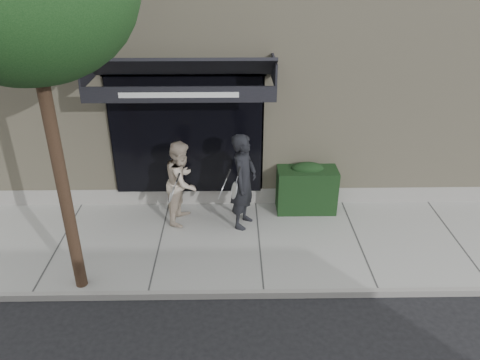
{
  "coord_description": "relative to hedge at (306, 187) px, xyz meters",
  "views": [
    {
      "loc": [
        -0.51,
        -7.84,
        5.54
      ],
      "look_at": [
        -0.38,
        0.6,
        1.19
      ],
      "focal_mm": 35.0,
      "sensor_mm": 36.0,
      "label": 1
    }
  ],
  "objects": [
    {
      "name": "pedestrian_front",
      "position": [
        -1.4,
        -0.63,
        0.49
      ],
      "size": [
        0.91,
        0.92,
        2.06
      ],
      "color": "black",
      "rests_on": "sidewalk"
    },
    {
      "name": "curb",
      "position": [
        -1.1,
        -2.8,
        -0.59
      ],
      "size": [
        20.0,
        0.1,
        0.14
      ],
      "primitive_type": "cube",
      "color": "gray",
      "rests_on": "ground"
    },
    {
      "name": "hedge",
      "position": [
        0.0,
        0.0,
        0.0
      ],
      "size": [
        1.3,
        0.7,
        1.14
      ],
      "color": "black",
      "rests_on": "sidewalk"
    },
    {
      "name": "building_facade",
      "position": [
        -1.11,
        3.71,
        2.08
      ],
      "size": [
        14.3,
        8.04,
        5.64
      ],
      "color": "tan",
      "rests_on": "ground"
    },
    {
      "name": "sidewalk",
      "position": [
        -1.1,
        -1.25,
        -0.6
      ],
      "size": [
        20.0,
        3.0,
        0.12
      ],
      "primitive_type": "cube",
      "color": "#9B9B96",
      "rests_on": "ground"
    },
    {
      "name": "pedestrian_back",
      "position": [
        -2.68,
        -0.41,
        0.37
      ],
      "size": [
        0.86,
        1.02,
        1.81
      ],
      "color": "beige",
      "rests_on": "sidewalk"
    },
    {
      "name": "ground",
      "position": [
        -1.1,
        -1.25,
        -0.66
      ],
      "size": [
        80.0,
        80.0,
        0.0
      ],
      "primitive_type": "plane",
      "color": "black",
      "rests_on": "ground"
    }
  ]
}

